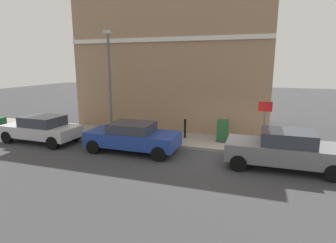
{
  "coord_description": "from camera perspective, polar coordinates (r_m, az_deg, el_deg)",
  "views": [
    {
      "loc": [
        -11.8,
        -1.48,
        4.06
      ],
      "look_at": [
        1.08,
        2.9,
        1.2
      ],
      "focal_mm": 29.32,
      "sensor_mm": 36.0,
      "label": 1
    }
  ],
  "objects": [
    {
      "name": "corner_building",
      "position": [
        18.83,
        2.09,
        13.11
      ],
      "size": [
        6.15,
        11.89,
        8.94
      ],
      "color": "#937256",
      "rests_on": "ground"
    },
    {
      "name": "car_blue",
      "position": [
        12.95,
        -7.37,
        -3.13
      ],
      "size": [
        1.92,
        4.32,
        1.39
      ],
      "rotation": [
        0.0,
        0.0,
        1.58
      ],
      "color": "navy",
      "rests_on": "ground"
    },
    {
      "name": "ground",
      "position": [
        12.57,
        11.11,
        -7.2
      ],
      "size": [
        80.0,
        80.0,
        0.0
      ],
      "primitive_type": "plane",
      "color": "#38383A"
    },
    {
      "name": "street_sign",
      "position": [
        13.08,
        19.41,
        0.63
      ],
      "size": [
        0.08,
        0.6,
        2.3
      ],
      "color": "#59595B",
      "rests_on": "sidewalk"
    },
    {
      "name": "car_grey",
      "position": [
        11.73,
        22.92,
        -5.31
      ],
      "size": [
        1.99,
        4.36,
        1.53
      ],
      "rotation": [
        0.0,
        0.0,
        1.58
      ],
      "color": "slate",
      "rests_on": "ground"
    },
    {
      "name": "sidewalk",
      "position": [
        16.1,
        -9.56,
        -2.63
      ],
      "size": [
        2.62,
        30.0,
        0.15
      ],
      "primitive_type": "cube",
      "color": "gray",
      "rests_on": "ground"
    },
    {
      "name": "car_silver",
      "position": [
        15.89,
        -24.79,
        -1.34
      ],
      "size": [
        1.96,
        4.14,
        1.41
      ],
      "rotation": [
        0.0,
        0.0,
        1.54
      ],
      "color": "#B7B7BC",
      "rests_on": "ground"
    },
    {
      "name": "bollard_near_cabinet",
      "position": [
        14.72,
        3.56,
        -1.33
      ],
      "size": [
        0.14,
        0.14,
        1.04
      ],
      "color": "black",
      "rests_on": "sidewalk"
    },
    {
      "name": "utility_cabinet",
      "position": [
        14.25,
        11.29,
        -2.08
      ],
      "size": [
        0.46,
        0.61,
        1.15
      ],
      "color": "#1E4C28",
      "rests_on": "sidewalk"
    },
    {
      "name": "lamppost",
      "position": [
        15.93,
        -12.05,
        8.89
      ],
      "size": [
        0.2,
        0.44,
        5.72
      ],
      "color": "#59595B",
      "rests_on": "sidewalk"
    }
  ]
}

